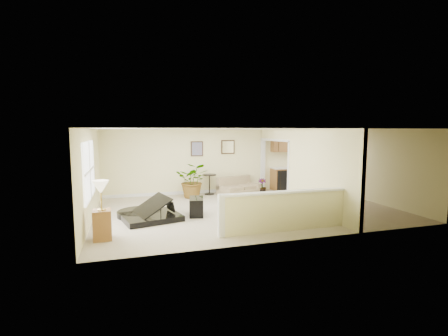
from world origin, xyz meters
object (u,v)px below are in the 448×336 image
object	(u,v)px
loveseat	(239,186)
small_plant	(262,187)
palm_plant	(193,181)
lamp_stand	(102,215)
accent_table	(209,182)
piano	(149,198)
piano_bench	(196,207)

from	to	relation	value
loveseat	small_plant	xyz separation A→B (m)	(0.91, -0.15, -0.08)
palm_plant	lamp_stand	bearing A→B (deg)	-125.89
loveseat	small_plant	size ratio (longest dim) A/B	3.06
palm_plant	accent_table	bearing A→B (deg)	29.91
accent_table	small_plant	bearing A→B (deg)	-12.49
accent_table	lamp_stand	xyz separation A→B (m)	(-3.58, -4.37, 0.07)
accent_table	palm_plant	size ratio (longest dim) A/B	0.53
piano	loveseat	size ratio (longest dim) A/B	1.10
small_plant	piano	bearing A→B (deg)	-151.40
loveseat	accent_table	xyz separation A→B (m)	(-1.08, 0.30, 0.16)
loveseat	palm_plant	xyz separation A→B (m)	(-1.80, -0.11, 0.30)
piano	piano_bench	xyz separation A→B (m)	(1.34, -0.03, -0.33)
piano_bench	accent_table	xyz separation A→B (m)	(1.11, 2.89, 0.24)
piano	piano_bench	bearing A→B (deg)	-14.81
piano	accent_table	size ratio (longest dim) A/B	2.56
accent_table	lamp_stand	world-z (taller)	lamp_stand
small_plant	lamp_stand	size ratio (longest dim) A/B	0.44
accent_table	palm_plant	bearing A→B (deg)	-150.09
small_plant	lamp_stand	xyz separation A→B (m)	(-5.57, -3.93, 0.32)
lamp_stand	palm_plant	bearing A→B (deg)	54.11
piano	small_plant	bearing A→B (deg)	14.97
palm_plant	small_plant	size ratio (longest dim) A/B	2.46
piano_bench	accent_table	bearing A→B (deg)	68.97
accent_table	small_plant	xyz separation A→B (m)	(1.99, -0.44, -0.25)
piano_bench	accent_table	size ratio (longest dim) A/B	0.98
accent_table	lamp_stand	size ratio (longest dim) A/B	0.58
loveseat	accent_table	distance (m)	1.14
accent_table	piano_bench	bearing A→B (deg)	-111.03
palm_plant	small_plant	distance (m)	2.73
piano_bench	small_plant	bearing A→B (deg)	38.30
piano	accent_table	bearing A→B (deg)	35.79
accent_table	palm_plant	xyz separation A→B (m)	(-0.71, -0.41, 0.13)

